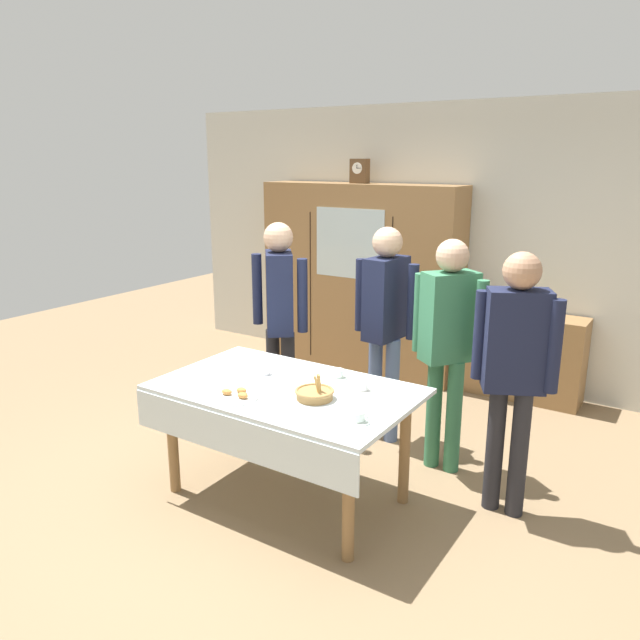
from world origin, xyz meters
name	(u,v)px	position (x,y,z in m)	size (l,w,h in m)	color
ground_plane	(304,482)	(0.00, 0.00, 0.00)	(12.00, 12.00, 0.00)	#846B4C
back_wall	(455,244)	(0.00, 2.65, 1.35)	(6.40, 0.10, 2.70)	silver
dining_table	(283,404)	(0.00, -0.23, 0.67)	(1.63, 1.00, 0.77)	olive
wall_cabinet	(360,278)	(-0.90, 2.35, 0.97)	(2.14, 0.46, 1.93)	olive
mantel_clock	(360,171)	(-0.92, 2.35, 2.05)	(0.18, 0.11, 0.24)	brown
bookshelf_low	(525,356)	(0.84, 2.41, 0.40)	(1.03, 0.35, 0.80)	olive
book_stack	(529,311)	(0.84, 2.41, 0.83)	(0.17, 0.21, 0.06)	#664C7A
tea_cup_near_left	(359,418)	(0.65, -0.42, 0.80)	(0.13, 0.13, 0.06)	silver
tea_cup_far_right	(362,387)	(0.44, 0.00, 0.80)	(0.13, 0.13, 0.06)	white
tea_cup_back_edge	(264,371)	(-0.24, -0.11, 0.80)	(0.13, 0.13, 0.06)	white
tea_cup_mid_left	(338,374)	(0.20, 0.11, 0.80)	(0.13, 0.13, 0.06)	silver
bread_basket	(315,393)	(0.26, -0.27, 0.81)	(0.24, 0.24, 0.16)	#9E7542
pastry_plate	(236,396)	(-0.15, -0.51, 0.79)	(0.28, 0.28, 0.05)	white
spoon_far_right	(319,374)	(0.05, 0.11, 0.78)	(0.12, 0.02, 0.01)	silver
spoon_center	(225,375)	(-0.46, -0.25, 0.78)	(0.12, 0.02, 0.01)	silver
person_by_cabinet	(280,307)	(-0.65, 0.61, 1.04)	(0.52, 0.41, 1.71)	#232328
person_near_right_end	(448,333)	(0.71, 0.72, 1.01)	(0.52, 0.41, 1.66)	#33704C
person_behind_table_left	(385,313)	(0.13, 0.92, 1.03)	(0.52, 0.38, 1.69)	slate
person_behind_table_right	(514,359)	(1.25, 0.41, 1.01)	(0.52, 0.34, 1.66)	#232328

